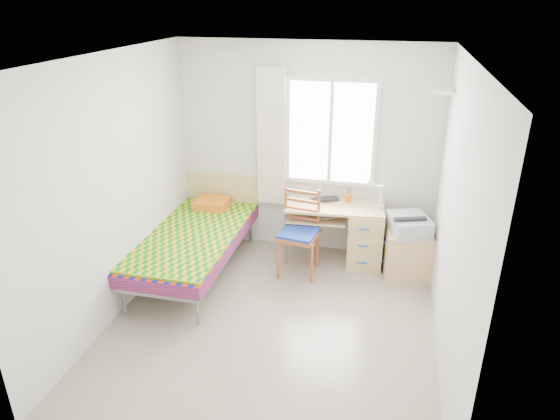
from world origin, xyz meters
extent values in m
plane|color=#BCAD93|center=(0.00, 0.00, 0.00)|extent=(3.50, 3.50, 0.00)
plane|color=white|center=(0.00, 0.00, 2.60)|extent=(3.50, 3.50, 0.00)
plane|color=silver|center=(0.00, 1.75, 1.30)|extent=(3.20, 0.00, 3.20)
plane|color=silver|center=(-1.60, 0.00, 1.30)|extent=(0.00, 3.50, 3.50)
plane|color=silver|center=(1.60, 0.00, 1.30)|extent=(0.00, 3.50, 3.50)
cube|color=white|center=(0.30, 1.73, 1.55)|extent=(1.10, 0.04, 1.30)
cube|color=white|center=(0.30, 1.72, 1.55)|extent=(1.00, 0.02, 1.20)
cube|color=white|center=(0.30, 1.72, 1.55)|extent=(0.04, 0.02, 1.20)
cube|color=#F3E7C8|center=(-0.42, 1.68, 1.45)|extent=(0.35, 0.05, 1.70)
cube|color=white|center=(1.49, 1.40, 2.15)|extent=(0.20, 0.32, 0.03)
cube|color=gray|center=(-1.12, 0.74, 0.36)|extent=(0.96, 2.11, 0.06)
cube|color=red|center=(-1.12, 0.74, 0.44)|extent=(1.00, 2.13, 0.15)
cube|color=gold|center=(-1.12, 0.72, 0.53)|extent=(0.98, 2.01, 0.03)
cube|color=tan|center=(-1.12, 1.76, 0.63)|extent=(1.01, 0.06, 0.58)
cube|color=orange|center=(-1.17, 1.49, 0.59)|extent=(0.42, 0.36, 0.11)
cylinder|color=gray|center=(-1.52, -0.21, 0.17)|extent=(0.04, 0.04, 0.34)
cylinder|color=gray|center=(-0.72, 1.69, 0.17)|extent=(0.04, 0.04, 0.34)
cube|color=tan|center=(0.42, 1.45, 0.72)|extent=(1.21, 0.62, 0.03)
cube|color=tan|center=(0.80, 1.45, 0.35)|extent=(0.45, 0.55, 0.71)
cube|color=tan|center=(0.21, 1.45, 0.57)|extent=(0.75, 0.55, 0.02)
cylinder|color=gray|center=(-0.13, 1.23, 0.35)|extent=(0.03, 0.03, 0.71)
cylinder|color=gray|center=(-0.13, 1.67, 0.35)|extent=(0.03, 0.03, 0.71)
cube|color=#94471C|center=(0.06, 1.04, 0.49)|extent=(0.50, 0.50, 0.04)
cube|color=navy|center=(0.06, 1.04, 0.52)|extent=(0.47, 0.47, 0.04)
cube|color=#94471C|center=(0.06, 1.23, 0.79)|extent=(0.39, 0.09, 0.44)
cylinder|color=#94471C|center=(-0.14, 0.84, 0.24)|extent=(0.03, 0.03, 0.49)
cylinder|color=#94471C|center=(0.26, 1.23, 0.50)|extent=(0.04, 0.04, 1.00)
cube|color=tan|center=(1.32, 1.27, 0.28)|extent=(0.56, 0.52, 0.57)
cube|color=tan|center=(1.06, 1.27, 0.41)|extent=(0.05, 0.42, 0.21)
cube|color=tan|center=(1.06, 1.27, 0.18)|extent=(0.05, 0.42, 0.21)
cube|color=#ABAFB3|center=(1.29, 1.25, 0.66)|extent=(0.54, 0.58, 0.19)
cube|color=black|center=(1.29, 1.25, 0.76)|extent=(0.43, 0.47, 0.02)
imported|color=black|center=(0.30, 1.53, 0.75)|extent=(0.40, 0.34, 0.03)
cylinder|color=orange|center=(0.56, 1.60, 0.78)|extent=(0.08, 0.08, 0.10)
cylinder|color=white|center=(0.95, 1.50, 0.75)|extent=(0.10, 0.10, 0.03)
cylinder|color=white|center=(0.95, 1.50, 0.90)|extent=(0.02, 0.12, 0.28)
cylinder|color=white|center=(0.93, 1.42, 1.04)|extent=(0.13, 0.24, 0.11)
cone|color=white|center=(0.85, 1.32, 1.07)|extent=(0.15, 0.16, 0.13)
imported|color=gray|center=(0.26, 1.46, 0.59)|extent=(0.19, 0.24, 0.02)
camera|label=1|loc=(1.02, -4.07, 3.08)|focal=32.00mm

